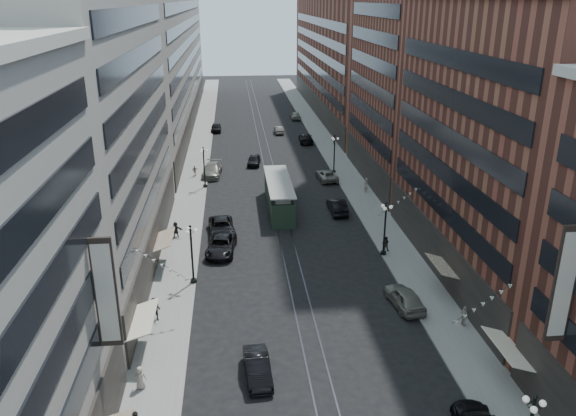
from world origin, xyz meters
name	(u,v)px	position (x,y,z in m)	size (l,w,h in m)	color
ground	(271,175)	(0.00, 60.00, 0.00)	(220.00, 220.00, 0.00)	black
sidewalk_west	(197,158)	(-11.00, 70.00, 0.07)	(4.00, 180.00, 0.15)	gray
sidewalk_east	(334,154)	(11.00, 70.00, 0.07)	(4.00, 180.00, 0.15)	gray
rail_west	(262,157)	(-0.70, 70.00, 0.01)	(0.12, 180.00, 0.02)	#2D2D33
rail_east	(271,156)	(0.70, 70.00, 0.01)	(0.12, 180.00, 0.02)	#2D2D33
building_west_mid	(98,119)	(-17.00, 33.00, 14.00)	(8.00, 36.00, 28.00)	gray
building_west_far	(169,58)	(-17.00, 96.00, 13.00)	(8.00, 90.00, 26.00)	gray
building_east_mid	(491,146)	(17.00, 28.00, 12.00)	(8.00, 30.00, 24.00)	brown
building_east_tower	(404,23)	(17.00, 56.00, 21.00)	(8.00, 26.00, 42.00)	brown
building_east_far	(334,57)	(17.00, 105.00, 12.00)	(8.00, 72.00, 24.00)	brown
lamppost_sw_far	(192,252)	(-9.20, 28.00, 3.10)	(1.03, 1.14, 5.52)	black
lamppost_sw_mid	(204,166)	(-9.20, 55.00, 3.10)	(1.03, 1.14, 5.52)	black
lamppost_se_far	(385,227)	(9.20, 32.00, 3.10)	(1.03, 1.14, 5.52)	black
lamppost_se_mid	(334,153)	(9.20, 60.00, 3.10)	(1.03, 1.14, 5.52)	black
streetcar	(279,196)	(0.00, 46.08, 1.67)	(2.89, 13.04, 3.61)	#223625
car_2	(221,245)	(-6.80, 34.28, 0.81)	(2.69, 5.83, 1.62)	black
car_4	(405,298)	(8.40, 22.24, 0.85)	(2.00, 4.98, 1.70)	slate
car_5	(258,367)	(-4.14, 14.23, 0.76)	(1.62, 4.64, 1.53)	black
pedestrian_1	(140,378)	(-11.78, 13.67, 0.95)	(0.78, 0.43, 1.60)	#ADA28F
pedestrian_2	(155,309)	(-11.83, 21.93, 1.12)	(0.94, 0.52, 1.94)	black
pedestrian_4	(464,316)	(12.08, 18.77, 0.99)	(0.98, 0.45, 1.67)	#A39987
car_7	(222,227)	(-6.80, 39.07, 0.80)	(2.66, 5.76, 1.60)	black
car_8	(212,170)	(-8.40, 60.38, 0.89)	(2.49, 6.12, 1.77)	slate
car_9	(216,128)	(-8.40, 88.87, 0.79)	(1.87, 4.64, 1.58)	black
car_10	(337,206)	(6.80, 44.18, 0.84)	(1.78, 5.11, 1.68)	black
car_11	(327,175)	(7.64, 56.87, 0.73)	(2.42, 5.24, 1.46)	gray
car_12	(306,138)	(7.51, 78.62, 0.81)	(2.27, 5.58, 1.62)	black
car_13	(254,160)	(-2.20, 65.40, 0.78)	(1.84, 4.57, 1.56)	black
car_14	(279,130)	(3.36, 86.15, 0.69)	(1.46, 4.18, 1.38)	#65645A
pedestrian_5	(176,230)	(-11.64, 38.41, 0.99)	(1.56, 0.45, 1.68)	black
pedestrian_6	(195,171)	(-10.83, 60.17, 0.93)	(0.91, 0.41, 1.55)	#B1A292
pedestrian_7	(386,244)	(9.63, 32.86, 0.91)	(0.73, 0.40, 1.51)	black
pedestrian_8	(366,185)	(11.77, 50.79, 1.12)	(0.71, 0.47, 1.95)	gray
pedestrian_9	(334,139)	(12.23, 76.76, 0.96)	(1.05, 0.43, 1.62)	black
car_extra_0	(295,115)	(7.91, 98.80, 0.81)	(1.92, 4.78, 1.63)	gray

